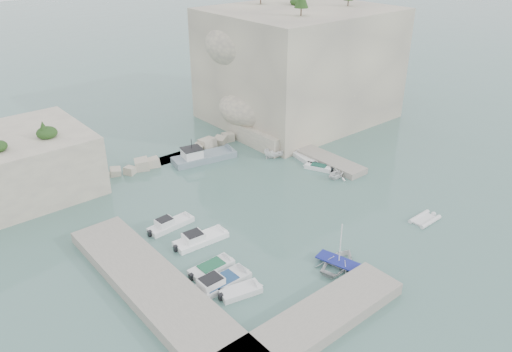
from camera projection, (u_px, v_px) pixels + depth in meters
ground at (292, 221)px, 52.88m from camera, size 400.00×400.00×0.00m
cliff_east at (299, 65)px, 77.98m from camera, size 26.00×22.00×17.00m
cliff_terrace at (272, 132)px, 72.09m from camera, size 8.00×10.00×2.50m
outcrop_west at (16, 165)px, 56.98m from camera, size 16.00×14.00×7.00m
quay_west at (155, 288)px, 42.22m from camera, size 5.00×24.00×1.10m
quay_south at (310, 325)px, 38.34m from camera, size 18.00×4.00×1.10m
ledge_east at (314, 154)px, 67.28m from camera, size 3.00×16.00×0.80m
breakwater at (174, 152)px, 67.07m from camera, size 28.00×3.00×1.40m
motorboat_a at (171, 227)px, 51.80m from camera, size 5.49×1.94×1.40m
motorboat_b at (201, 242)px, 49.39m from camera, size 6.06×2.34×1.40m
motorboat_c at (212, 270)px, 45.33m from camera, size 4.68×1.77×0.70m
motorboat_d at (220, 286)px, 43.31m from camera, size 6.43×1.99×1.40m
motorboat_e at (241, 294)px, 42.42m from camera, size 4.12×2.41×0.70m
rowboat at (338, 265)px, 45.93m from camera, size 5.28×4.33×0.95m
inflatable_dinghy at (425, 221)px, 52.89m from camera, size 3.68×1.79×0.44m
tender_east_a at (336, 178)px, 61.81m from camera, size 3.04×2.65×1.56m
tender_east_b at (319, 169)px, 64.04m from camera, size 2.77×3.99×0.70m
tender_east_c at (305, 160)px, 66.56m from camera, size 2.39×4.97×0.70m
tender_east_d at (278, 157)px, 67.53m from camera, size 4.51×2.71×1.63m
work_boat at (204, 160)px, 66.50m from camera, size 9.67×4.40×2.20m
rowboat_mast at (341, 242)px, 44.77m from camera, size 0.10×0.10×4.20m
vegetation at (269, 4)px, 71.74m from camera, size 53.48×13.88×13.40m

